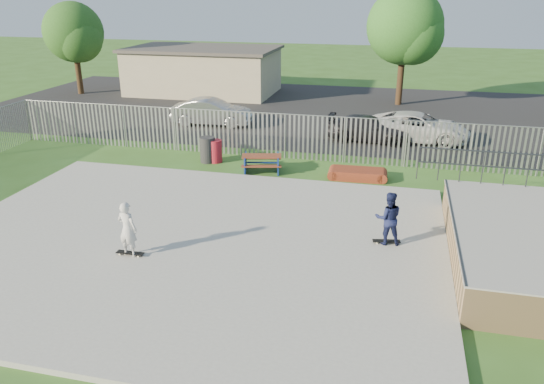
% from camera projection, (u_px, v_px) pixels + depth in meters
% --- Properties ---
extents(ground, '(120.00, 120.00, 0.00)m').
position_uv_depth(ground, '(188.00, 244.00, 15.78)').
color(ground, '#365D20').
rests_on(ground, ground).
extents(concrete_slab, '(15.00, 12.00, 0.15)m').
position_uv_depth(concrete_slab, '(188.00, 242.00, 15.75)').
color(concrete_slab, '#9D9D98').
rests_on(concrete_slab, ground).
extents(quarter_pipe, '(5.50, 7.05, 2.19)m').
position_uv_depth(quarter_pipe, '(527.00, 246.00, 14.44)').
color(quarter_pipe, tan).
rests_on(quarter_pipe, ground).
extents(fence, '(26.04, 16.02, 2.00)m').
position_uv_depth(fence, '(259.00, 167.00, 19.35)').
color(fence, gray).
rests_on(fence, ground).
extents(picnic_table, '(1.88, 1.67, 0.68)m').
position_uv_depth(picnic_table, '(262.00, 163.00, 21.90)').
color(picnic_table, brown).
rests_on(picnic_table, ground).
extents(funbox, '(1.98, 1.05, 0.39)m').
position_uv_depth(funbox, '(358.00, 174.00, 21.09)').
color(funbox, maroon).
rests_on(funbox, ground).
extents(trash_bin_red, '(0.59, 0.59, 0.99)m').
position_uv_depth(trash_bin_red, '(215.00, 151.00, 23.00)').
color(trash_bin_red, maroon).
rests_on(trash_bin_red, ground).
extents(trash_bin_grey, '(0.67, 0.67, 1.11)m').
position_uv_depth(trash_bin_grey, '(208.00, 150.00, 22.99)').
color(trash_bin_grey, '#262628').
rests_on(trash_bin_grey, ground).
extents(parking_lot, '(40.00, 18.00, 0.02)m').
position_uv_depth(parking_lot, '(303.00, 110.00, 33.00)').
color(parking_lot, black).
rests_on(parking_lot, ground).
extents(car_silver, '(4.46, 1.82, 1.44)m').
position_uv_depth(car_silver, '(212.00, 112.00, 29.09)').
color(car_silver, '#A5A5AA').
rests_on(car_silver, parking_lot).
extents(car_dark, '(4.31, 2.00, 1.22)m').
position_uv_depth(car_dark, '(369.00, 129.00, 26.09)').
color(car_dark, black).
rests_on(car_dark, parking_lot).
extents(car_white, '(5.22, 2.86, 1.38)m').
position_uv_depth(car_white, '(418.00, 127.00, 26.07)').
color(car_white, silver).
rests_on(car_white, parking_lot).
extents(building, '(10.40, 6.40, 3.20)m').
position_uv_depth(building, '(204.00, 70.00, 37.79)').
color(building, '#B5AA8B').
rests_on(building, ground).
extents(tree_left, '(4.08, 4.08, 6.30)m').
position_uv_depth(tree_left, '(73.00, 32.00, 36.51)').
color(tree_left, '#3D2A18').
rests_on(tree_left, ground).
extents(tree_mid, '(4.70, 4.70, 7.25)m').
position_uv_depth(tree_mid, '(405.00, 26.00, 32.74)').
color(tree_mid, '#3D2918').
rests_on(tree_mid, ground).
extents(skateboard_a, '(0.82, 0.34, 0.08)m').
position_uv_depth(skateboard_a, '(386.00, 242.00, 15.49)').
color(skateboard_a, black).
rests_on(skateboard_a, concrete_slab).
extents(skateboard_b, '(0.80, 0.21, 0.08)m').
position_uv_depth(skateboard_b, '(130.00, 254.00, 14.80)').
color(skateboard_b, black).
rests_on(skateboard_b, concrete_slab).
extents(skater_navy, '(0.87, 0.73, 1.59)m').
position_uv_depth(skater_navy, '(388.00, 218.00, 15.22)').
color(skater_navy, '#151B42').
rests_on(skater_navy, concrete_slab).
extents(skater_white, '(0.63, 0.47, 1.59)m').
position_uv_depth(skater_white, '(128.00, 229.00, 14.53)').
color(skater_white, silver).
rests_on(skater_white, concrete_slab).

